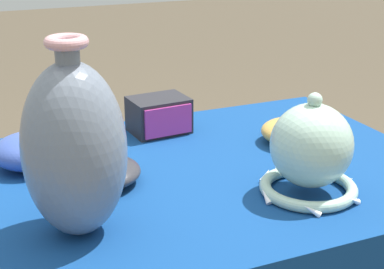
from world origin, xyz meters
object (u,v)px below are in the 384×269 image
bowl_shallow_cobalt (29,151)px  mosaic_tile_box (159,115)px  vase_dome_bell (311,153)px  bowl_shallow_ochre (292,131)px  vase_tall_bulbous (74,149)px  bowl_shallow_charcoal (99,172)px

bowl_shallow_cobalt → mosaic_tile_box: bearing=15.9°
vase_dome_bell → bowl_shallow_ochre: bearing=64.1°
mosaic_tile_box → bowl_shallow_ochre: bearing=-41.0°
vase_dome_bell → bowl_shallow_cobalt: (-0.46, 0.33, -0.05)m
mosaic_tile_box → bowl_shallow_cobalt: (-0.32, -0.09, -0.01)m
mosaic_tile_box → bowl_shallow_ochre: size_ratio=0.99×
bowl_shallow_ochre → bowl_shallow_cobalt: (-0.57, 0.10, 0.01)m
vase_tall_bulbous → bowl_shallow_ochre: vase_tall_bulbous is taller
vase_dome_bell → mosaic_tile_box: (-0.14, 0.42, -0.04)m
vase_tall_bulbous → bowl_shallow_charcoal: bearing=65.1°
mosaic_tile_box → bowl_shallow_charcoal: 0.31m
vase_dome_bell → vase_tall_bulbous: bearing=176.0°
vase_tall_bulbous → bowl_shallow_cobalt: size_ratio=2.24×
vase_dome_bell → bowl_shallow_charcoal: (-0.35, 0.20, -0.06)m
vase_dome_bell → bowl_shallow_charcoal: 0.40m
vase_tall_bulbous → bowl_shallow_ochre: 0.59m
bowl_shallow_ochre → vase_dome_bell: bearing=-115.9°
vase_dome_bell → bowl_shallow_ochre: (0.11, 0.23, -0.05)m
bowl_shallow_cobalt → vase_dome_bell: bearing=-35.9°
vase_tall_bulbous → bowl_shallow_ochre: (0.54, 0.20, -0.12)m
vase_tall_bulbous → vase_dome_bell: bearing=-4.0°
vase_tall_bulbous → vase_dome_bell: (0.42, -0.03, -0.06)m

